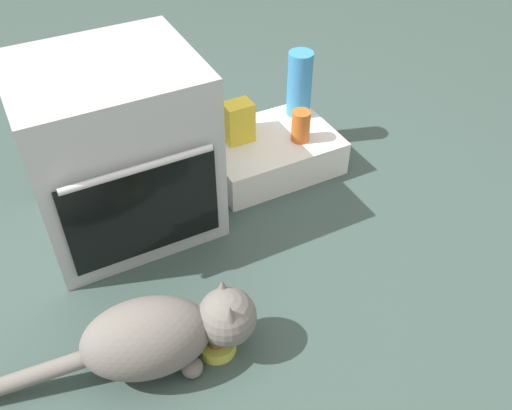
{
  "coord_description": "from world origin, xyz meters",
  "views": [
    {
      "loc": [
        -0.35,
        -1.27,
        1.56
      ],
      "look_at": [
        0.33,
        0.04,
        0.25
      ],
      "focal_mm": 39.15,
      "sensor_mm": 36.0,
      "label": 1
    }
  ],
  "objects": [
    {
      "name": "ground",
      "position": [
        0.0,
        0.0,
        0.0
      ],
      "size": [
        8.0,
        8.0,
        0.0
      ],
      "primitive_type": "plane",
      "color": "#384C47"
    },
    {
      "name": "oven",
      "position": [
        -0.03,
        0.46,
        0.34
      ],
      "size": [
        0.64,
        0.6,
        0.69
      ],
      "color": "#B7BABF",
      "rests_on": "ground"
    },
    {
      "name": "pantry_cabinet",
      "position": [
        0.64,
        0.5,
        0.08
      ],
      "size": [
        0.57,
        0.41,
        0.16
      ],
      "primitive_type": "cube",
      "color": "white",
      "rests_on": "ground"
    },
    {
      "name": "food_bowl",
      "position": [
        0.02,
        -0.28,
        0.03
      ],
      "size": [
        0.13,
        0.13,
        0.07
      ],
      "color": "#D1D14C",
      "rests_on": "ground"
    },
    {
      "name": "water_bottle",
      "position": [
        0.85,
        0.61,
        0.31
      ],
      "size": [
        0.11,
        0.11,
        0.3
      ],
      "primitive_type": "cylinder",
      "color": "#388CD1",
      "rests_on": "pantry_cabinet"
    },
    {
      "name": "snack_bag",
      "position": [
        0.51,
        0.55,
        0.25
      ],
      "size": [
        0.12,
        0.09,
        0.18
      ],
      "primitive_type": "cube",
      "color": "yellow",
      "rests_on": "pantry_cabinet"
    },
    {
      "name": "cat",
      "position": [
        -0.14,
        -0.24,
        0.14
      ],
      "size": [
        0.83,
        0.33,
        0.27
      ],
      "rotation": [
        0.0,
        0.0,
        -0.22
      ],
      "color": "slate",
      "rests_on": "ground"
    },
    {
      "name": "sauce_jar",
      "position": [
        0.74,
        0.42,
        0.23
      ],
      "size": [
        0.08,
        0.08,
        0.14
      ],
      "primitive_type": "cylinder",
      "color": "#D16023",
      "rests_on": "pantry_cabinet"
    }
  ]
}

